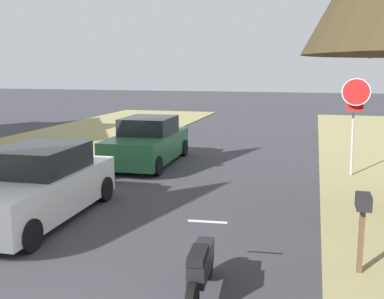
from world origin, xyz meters
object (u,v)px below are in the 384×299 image
(stop_sign_far, at_px, (355,106))
(curbside_mailbox, at_px, (363,211))
(parked_motorcycle, at_px, (201,269))
(parked_sedan_white, at_px, (36,186))
(parked_sedan_green, at_px, (147,142))

(stop_sign_far, bearing_deg, curbside_mailbox, -92.83)
(stop_sign_far, bearing_deg, parked_motorcycle, -106.87)
(parked_motorcycle, bearing_deg, stop_sign_far, 73.13)
(parked_sedan_white, relative_size, parked_sedan_green, 1.00)
(parked_sedan_green, distance_m, parked_motorcycle, 9.71)
(parked_sedan_white, height_order, curbside_mailbox, parked_sedan_white)
(parked_sedan_white, xyz_separation_m, parked_sedan_green, (0.26, 6.20, 0.00))
(parked_motorcycle, height_order, curbside_mailbox, curbside_mailbox)
(curbside_mailbox, bearing_deg, parked_sedan_white, 169.77)
(parked_sedan_green, relative_size, curbside_mailbox, 3.51)
(stop_sign_far, xyz_separation_m, parked_motorcycle, (-2.58, -8.51, -1.65))
(parked_sedan_green, distance_m, curbside_mailbox, 9.69)
(parked_sedan_white, bearing_deg, parked_motorcycle, -31.42)
(parked_sedan_white, xyz_separation_m, curbside_mailbox, (6.54, -1.18, 0.33))
(parked_sedan_white, height_order, parked_motorcycle, parked_sedan_white)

